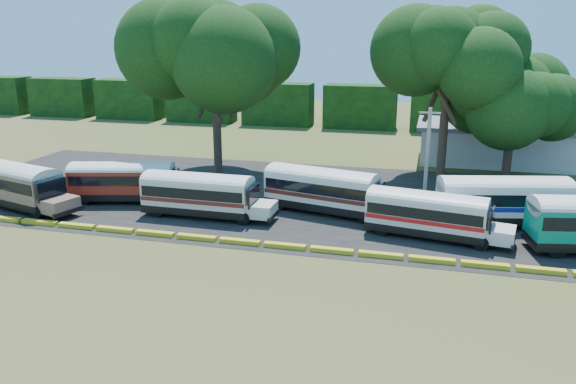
% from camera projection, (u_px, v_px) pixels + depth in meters
% --- Properties ---
extents(ground, '(160.00, 160.00, 0.00)m').
position_uv_depth(ground, '(258.00, 252.00, 34.85)').
color(ground, '#37511B').
rests_on(ground, ground).
extents(asphalt_strip, '(64.00, 24.00, 0.02)m').
position_uv_depth(asphalt_strip, '(314.00, 199.00, 45.77)').
color(asphalt_strip, black).
rests_on(asphalt_strip, ground).
extents(curb, '(53.70, 0.45, 0.30)m').
position_uv_depth(curb, '(262.00, 244.00, 35.74)').
color(curb, gold).
rests_on(curb, ground).
extents(terminal_building, '(19.00, 9.00, 4.00)m').
position_uv_depth(terminal_building, '(511.00, 143.00, 57.86)').
color(terminal_building, silver).
rests_on(terminal_building, ground).
extents(treeline_backdrop, '(130.00, 4.00, 6.00)m').
position_uv_depth(treeline_backdrop, '(360.00, 107.00, 78.68)').
color(treeline_backdrop, black).
rests_on(treeline_backdrop, ground).
extents(bus_beige, '(10.98, 5.44, 3.51)m').
position_uv_depth(bus_beige, '(15.00, 182.00, 43.12)').
color(bus_beige, black).
rests_on(bus_beige, ground).
extents(bus_red, '(10.17, 4.81, 3.25)m').
position_uv_depth(bus_red, '(125.00, 179.00, 44.58)').
color(bus_red, black).
rests_on(bus_red, ground).
extents(bus_cream_west, '(9.97, 2.61, 3.27)m').
position_uv_depth(bus_cream_west, '(201.00, 192.00, 40.99)').
color(bus_cream_west, black).
rests_on(bus_cream_west, ground).
extents(bus_cream_east, '(10.65, 4.83, 3.40)m').
position_uv_depth(bus_cream_east, '(324.00, 188.00, 41.89)').
color(bus_cream_east, black).
rests_on(bus_cream_east, ground).
extents(bus_white_red, '(9.71, 3.96, 3.11)m').
position_uv_depth(bus_white_red, '(430.00, 212.00, 36.80)').
color(bus_white_red, black).
rests_on(bus_white_red, ground).
extents(bus_white_blue, '(11.12, 4.99, 3.55)m').
position_uv_depth(bus_white_blue, '(507.00, 198.00, 38.98)').
color(bus_white_blue, black).
rests_on(bus_white_blue, ground).
extents(tree_west, '(11.89, 11.89, 16.07)m').
position_uv_depth(tree_west, '(214.00, 49.00, 50.84)').
color(tree_west, '#3B281D').
rests_on(tree_west, ground).
extents(tree_center, '(10.41, 10.41, 15.34)m').
position_uv_depth(tree_center, '(450.00, 51.00, 49.58)').
color(tree_center, '#3B281D').
rests_on(tree_center, ground).
extents(tree_east, '(9.19, 9.19, 11.17)m').
position_uv_depth(tree_east, '(514.00, 94.00, 50.08)').
color(tree_east, '#3B281D').
rests_on(tree_east, ground).
extents(utility_pole, '(1.60, 0.30, 7.58)m').
position_uv_depth(utility_pole, '(427.00, 155.00, 43.69)').
color(utility_pole, gray).
rests_on(utility_pole, ground).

